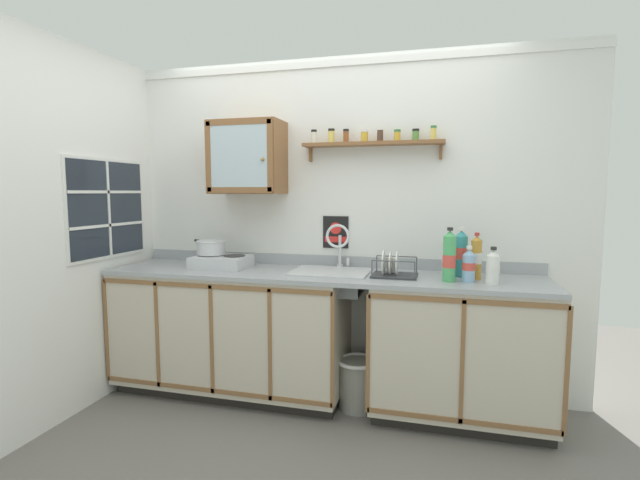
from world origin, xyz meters
The scene contains 23 objects.
floor centered at (0.00, 0.00, 0.00)m, with size 6.02×6.02×0.00m, color slate.
back_wall centered at (0.00, 0.77, 1.22)m, with size 3.62×0.07×2.43m.
side_wall_left centered at (-1.54, -0.23, 1.21)m, with size 0.05×3.54×2.43m, color white.
lower_cabinet_run centered at (-0.66, 0.44, 0.45)m, with size 1.68×0.62×0.89m.
lower_cabinet_run_right centered at (0.94, 0.44, 0.45)m, with size 1.12×0.62×0.89m.
countertop centered at (0.00, 0.44, 0.90)m, with size 2.98×0.64×0.03m, color #9EA3A8.
backsplash centered at (0.00, 0.73, 0.96)m, with size 2.98×0.02×0.08m, color #9EA3A8.
sink centered at (0.08, 0.48, 0.89)m, with size 0.53×0.47×0.46m.
hot_plate_stove centered at (-0.74, 0.46, 0.96)m, with size 0.39×0.31×0.09m.
saucepan centered at (-0.84, 0.48, 1.06)m, with size 0.33×0.27×0.10m.
bottle_water_clear_0 centered at (0.84, 0.48, 1.04)m, with size 0.06×0.06×0.26m.
bottle_water_blue_1 centered at (0.97, 0.37, 1.02)m, with size 0.08×0.08×0.22m.
bottle_soda_green_2 centered at (0.85, 0.35, 1.07)m, with size 0.08×0.08×0.33m.
bottle_juice_amber_3 centered at (1.02, 0.47, 1.05)m, with size 0.07×0.07×0.30m.
bottle_detergent_teal_4 centered at (0.93, 0.54, 1.07)m, with size 0.08×0.08×0.32m.
bottle_opaque_white_5 centered at (1.11, 0.32, 1.02)m, with size 0.08×0.08×0.23m.
dish_rack centered at (0.50, 0.43, 0.96)m, with size 0.29×0.24×0.17m.
mug centered at (0.49, 0.53, 0.97)m, with size 0.08×0.12×0.11m.
wall_cabinet centered at (-0.58, 0.59, 1.71)m, with size 0.52×0.33×0.52m.
spice_shelf centered at (0.32, 0.67, 1.81)m, with size 0.99×0.14×0.23m.
warning_sign centered at (0.05, 0.74, 1.17)m, with size 0.19×0.01×0.24m.
window centered at (-1.51, 0.22, 1.35)m, with size 0.03×0.78×0.71m.
trash_bin centered at (0.28, 0.40, 0.18)m, with size 0.29×0.29×0.34m.
Camera 1 is at (0.81, -2.57, 1.47)m, focal length 25.92 mm.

